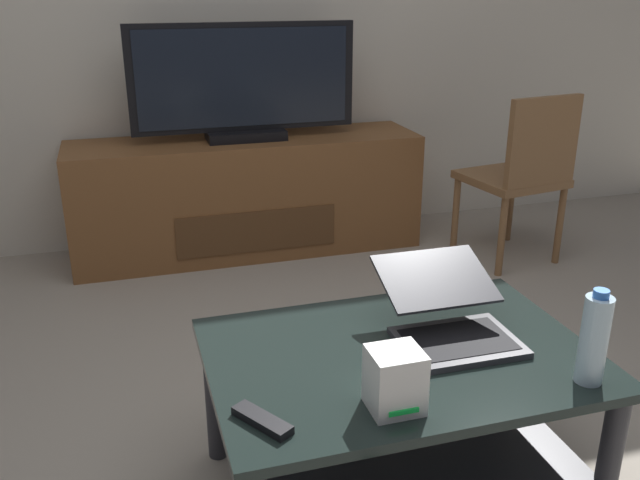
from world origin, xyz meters
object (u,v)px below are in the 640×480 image
(media_cabinet, at_px, (247,195))
(coffee_table, at_px, (398,397))
(cell_phone, at_px, (469,292))
(tv_remote, at_px, (262,420))
(router_box, at_px, (395,380))
(dining_chair, at_px, (523,171))
(water_bottle_near, at_px, (594,339))
(laptop, at_px, (448,316))
(television, at_px, (244,85))

(media_cabinet, bearing_deg, coffee_table, -89.17)
(cell_phone, distance_m, tv_remote, 0.92)
(router_box, relative_size, cell_phone, 1.08)
(media_cabinet, distance_m, tv_remote, 2.26)
(dining_chair, relative_size, tv_remote, 5.54)
(media_cabinet, relative_size, tv_remote, 11.53)
(router_box, bearing_deg, cell_phone, 47.34)
(cell_phone, bearing_deg, router_box, -162.57)
(water_bottle_near, bearing_deg, tv_remote, 175.82)
(cell_phone, bearing_deg, water_bottle_near, -116.29)
(media_cabinet, height_order, dining_chair, dining_chair)
(dining_chair, bearing_deg, media_cabinet, 155.88)
(coffee_table, bearing_deg, dining_chair, 48.31)
(laptop, distance_m, router_box, 0.40)
(coffee_table, distance_m, cell_phone, 0.48)
(dining_chair, bearing_deg, television, 156.67)
(laptop, bearing_deg, tv_remote, -156.30)
(media_cabinet, xyz_separation_m, laptop, (0.20, -1.97, 0.21))
(media_cabinet, bearing_deg, cell_phone, -77.40)
(laptop, bearing_deg, dining_chair, 51.17)
(television, xyz_separation_m, laptop, (0.20, -1.94, -0.38))
(tv_remote, bearing_deg, laptop, -8.25)
(television, height_order, water_bottle_near, television)
(router_box, distance_m, water_bottle_near, 0.51)
(television, bearing_deg, dining_chair, -23.33)
(television, height_order, router_box, television)
(coffee_table, xyz_separation_m, dining_chair, (1.28, 1.43, 0.18))
(router_box, bearing_deg, tv_remote, 174.97)
(coffee_table, distance_m, water_bottle_near, 0.54)
(dining_chair, distance_m, laptop, 1.77)
(coffee_table, relative_size, television, 0.89)
(television, relative_size, water_bottle_near, 4.60)
(dining_chair, xyz_separation_m, tv_remote, (-1.70, -1.64, -0.03))
(coffee_table, distance_m, television, 2.08)
(coffee_table, bearing_deg, television, 90.84)
(water_bottle_near, bearing_deg, dining_chair, 62.53)
(media_cabinet, bearing_deg, television, -90.00)
(media_cabinet, xyz_separation_m, cell_phone, (0.39, -1.74, 0.15))
(laptop, distance_m, cell_phone, 0.30)
(water_bottle_near, relative_size, tv_remote, 1.57)
(water_bottle_near, height_order, tv_remote, water_bottle_near)
(coffee_table, relative_size, dining_chair, 1.16)
(dining_chair, bearing_deg, tv_remote, -136.06)
(cell_phone, bearing_deg, laptop, -160.09)
(coffee_table, height_order, water_bottle_near, water_bottle_near)
(television, height_order, laptop, television)
(cell_phone, bearing_deg, tv_remote, -178.02)
(coffee_table, height_order, router_box, router_box)
(media_cabinet, relative_size, laptop, 4.58)
(television, height_order, dining_chair, television)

